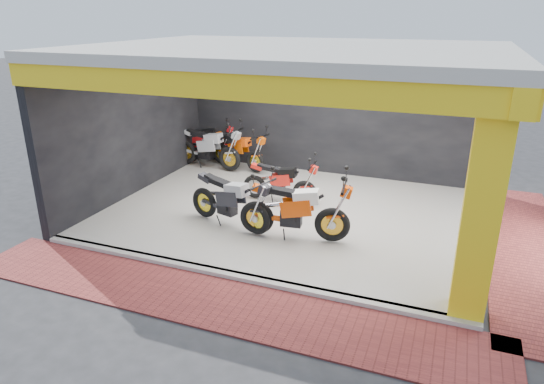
% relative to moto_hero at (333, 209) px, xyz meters
% --- Properties ---
extents(ground, '(80.00, 80.00, 0.00)m').
position_rel_moto_hero_xyz_m(ground, '(-1.27, -0.77, -0.81)').
color(ground, '#2D2D30').
rests_on(ground, ground).
extents(showroom_floor, '(8.00, 6.00, 0.10)m').
position_rel_moto_hero_xyz_m(showroom_floor, '(-1.27, 1.23, -0.76)').
color(showroom_floor, beige).
rests_on(showroom_floor, ground).
extents(showroom_ceiling, '(8.40, 6.40, 0.20)m').
position_rel_moto_hero_xyz_m(showroom_ceiling, '(-1.27, 1.23, 2.79)').
color(showroom_ceiling, beige).
rests_on(showroom_ceiling, corner_column).
extents(back_wall, '(8.20, 0.20, 3.50)m').
position_rel_moto_hero_xyz_m(back_wall, '(-1.27, 4.33, 0.94)').
color(back_wall, black).
rests_on(back_wall, ground).
extents(left_wall, '(0.20, 6.20, 3.50)m').
position_rel_moto_hero_xyz_m(left_wall, '(-5.37, 1.23, 0.94)').
color(left_wall, black).
rests_on(left_wall, ground).
extents(corner_column, '(0.50, 0.50, 3.50)m').
position_rel_moto_hero_xyz_m(corner_column, '(2.48, -1.52, 0.94)').
color(corner_column, yellow).
rests_on(corner_column, ground).
extents(header_beam_front, '(8.40, 0.30, 0.40)m').
position_rel_moto_hero_xyz_m(header_beam_front, '(-1.27, -1.77, 2.49)').
color(header_beam_front, yellow).
rests_on(header_beam_front, corner_column).
extents(header_beam_right, '(0.30, 6.40, 0.40)m').
position_rel_moto_hero_xyz_m(header_beam_right, '(2.73, 1.23, 2.49)').
color(header_beam_right, yellow).
rests_on(header_beam_right, corner_column).
extents(floor_kerb, '(8.00, 0.20, 0.10)m').
position_rel_moto_hero_xyz_m(floor_kerb, '(-1.27, -1.79, -0.76)').
color(floor_kerb, beige).
rests_on(floor_kerb, ground).
extents(paver_front, '(9.00, 1.40, 0.03)m').
position_rel_moto_hero_xyz_m(paver_front, '(-1.27, -2.57, -0.80)').
color(paver_front, '#953530').
rests_on(paver_front, ground).
extents(paver_right, '(1.40, 7.00, 0.03)m').
position_rel_moto_hero_xyz_m(paver_right, '(3.53, 1.23, -0.80)').
color(paver_right, '#953530').
rests_on(paver_right, ground).
extents(moto_hero, '(2.42, 1.17, 1.42)m').
position_rel_moto_hero_xyz_m(moto_hero, '(0.00, 0.00, 0.00)').
color(moto_hero, '#E84909').
rests_on(moto_hero, showroom_floor).
extents(moto_row_a, '(2.36, 1.40, 1.35)m').
position_rel_moto_hero_xyz_m(moto_row_a, '(-1.51, -0.23, -0.03)').
color(moto_row_a, black).
rests_on(moto_row_a, showroom_floor).
extents(moto_row_b, '(1.94, 0.79, 1.17)m').
position_rel_moto_hero_xyz_m(moto_row_b, '(-1.09, 1.68, -0.13)').
color(moto_row_b, red).
rests_on(moto_row_b, showroom_floor).
extents(moto_row_c, '(2.23, 1.37, 1.28)m').
position_rel_moto_hero_xyz_m(moto_row_c, '(-3.09, 3.46, -0.07)').
color(moto_row_c, '#E55609').
rests_on(moto_row_c, showroom_floor).
extents(moto_row_d, '(2.29, 1.37, 1.31)m').
position_rel_moto_hero_xyz_m(moto_row_d, '(-4.43, 4.20, -0.05)').
color(moto_row_d, '#B41316').
rests_on(moto_row_d, showroom_floor).
extents(moto_row_e, '(2.40, 1.11, 1.41)m').
position_rel_moto_hero_xyz_m(moto_row_e, '(-3.82, 3.33, -0.00)').
color(moto_row_e, '#A3A6AB').
rests_on(moto_row_e, showroom_floor).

